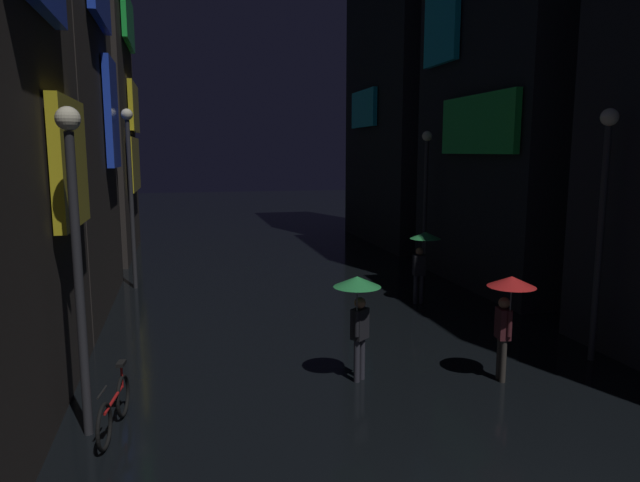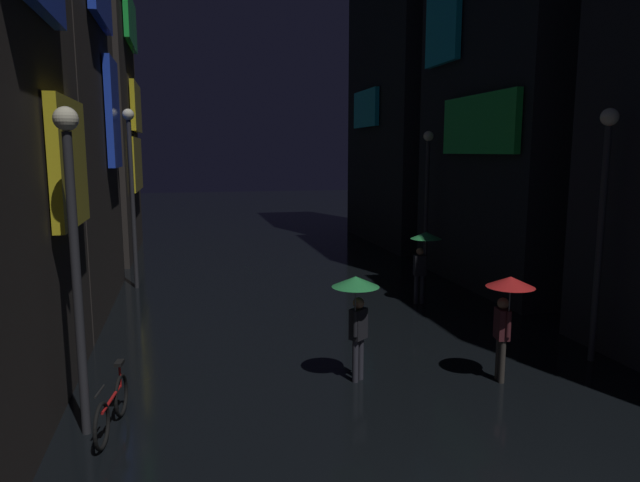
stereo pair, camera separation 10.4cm
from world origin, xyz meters
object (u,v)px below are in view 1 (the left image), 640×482
at_px(streetlamp_left_near, 76,234).
at_px(pedestrian_near_crossing_green, 423,247).
at_px(streetlamp_right_near, 603,206).
at_px(pedestrian_midstreet_centre_green, 358,299).
at_px(streetlamp_left_far, 130,179).
at_px(pedestrian_midstreet_left_red, 509,299).
at_px(bicycle_parked_at_storefront, 114,408).
at_px(streetlamp_right_far, 426,185).

bearing_deg(streetlamp_left_near, pedestrian_near_crossing_green, 36.12).
relative_size(pedestrian_near_crossing_green, streetlamp_right_near, 0.40).
relative_size(pedestrian_near_crossing_green, streetlamp_left_near, 0.42).
relative_size(pedestrian_midstreet_centre_green, streetlamp_left_far, 0.37).
xyz_separation_m(pedestrian_midstreet_centre_green, streetlamp_left_near, (-4.74, -0.92, 1.54)).
xyz_separation_m(pedestrian_midstreet_left_red, bicycle_parked_at_storefront, (-7.11, -0.27, -1.28)).
xyz_separation_m(pedestrian_midstreet_centre_green, streetlamp_left_far, (-4.74, 9.13, 1.91)).
bearing_deg(pedestrian_midstreet_left_red, bicycle_parked_at_storefront, -177.86).
xyz_separation_m(streetlamp_left_far, streetlamp_right_near, (10.00, -9.14, -0.25)).
height_order(streetlamp_left_near, streetlamp_right_near, streetlamp_right_near).
distance_m(streetlamp_left_far, streetlamp_right_far, 10.01).
distance_m(bicycle_parked_at_storefront, streetlamp_right_far, 13.95).
distance_m(pedestrian_near_crossing_green, streetlamp_right_far, 4.25).
height_order(pedestrian_near_crossing_green, streetlamp_left_near, streetlamp_left_near).
bearing_deg(streetlamp_left_far, streetlamp_right_far, -2.03).
height_order(pedestrian_midstreet_centre_green, streetlamp_left_near, streetlamp_left_near).
bearing_deg(pedestrian_midstreet_left_red, streetlamp_left_far, 127.48).
bearing_deg(pedestrian_midstreet_centre_green, pedestrian_midstreet_left_red, -13.60).
bearing_deg(pedestrian_near_crossing_green, pedestrian_midstreet_centre_green, -124.98).
bearing_deg(pedestrian_midstreet_centre_green, bicycle_parked_at_storefront, -167.82).
distance_m(pedestrian_midstreet_centre_green, pedestrian_midstreet_left_red, 2.85).
height_order(bicycle_parked_at_storefront, streetlamp_left_near, streetlamp_left_near).
relative_size(pedestrian_midstreet_centre_green, pedestrian_midstreet_left_red, 1.00).
bearing_deg(streetlamp_right_far, bicycle_parked_at_storefront, -134.66).
bearing_deg(pedestrian_near_crossing_green, bicycle_parked_at_storefront, -142.47).
height_order(pedestrian_near_crossing_green, streetlamp_right_near, streetlamp_right_near).
relative_size(pedestrian_midstreet_left_red, streetlamp_left_far, 0.37).
bearing_deg(pedestrian_midstreet_centre_green, streetlamp_right_far, 59.06).
xyz_separation_m(pedestrian_near_crossing_green, streetlamp_left_far, (-8.36, 3.95, 1.91)).
bearing_deg(bicycle_parked_at_storefront, pedestrian_midstreet_left_red, 2.14).
xyz_separation_m(streetlamp_left_near, streetlamp_right_near, (10.00, 0.91, 0.12)).
xyz_separation_m(streetlamp_left_near, streetlamp_left_far, (-0.00, 10.05, 0.37)).
bearing_deg(pedestrian_near_crossing_green, streetlamp_right_near, -72.50).
height_order(streetlamp_left_far, streetlamp_right_near, streetlamp_left_far).
distance_m(pedestrian_midstreet_left_red, streetlamp_right_near, 3.06).
distance_m(pedestrian_midstreet_left_red, bicycle_parked_at_storefront, 7.23).
relative_size(bicycle_parked_at_storefront, streetlamp_right_near, 0.34).
distance_m(streetlamp_right_far, streetlamp_right_near, 8.78).
xyz_separation_m(pedestrian_near_crossing_green, streetlamp_right_near, (1.64, -5.19, 1.66)).
distance_m(pedestrian_near_crossing_green, bicycle_parked_at_storefront, 10.12).
distance_m(pedestrian_midstreet_centre_green, streetlamp_right_near, 5.52).
height_order(streetlamp_left_near, streetlamp_right_far, streetlamp_right_far).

